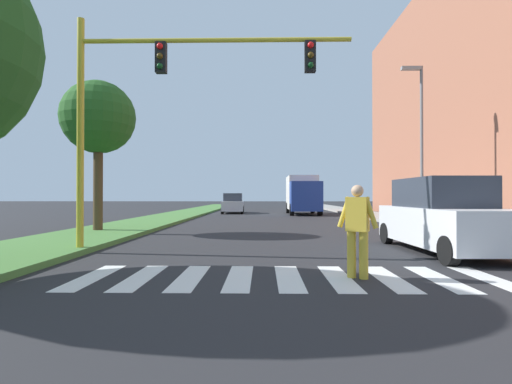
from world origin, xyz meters
TOP-DOWN VIEW (x-y plane):
  - ground_plane at (0.00, 30.00)m, footprint 140.00×140.00m
  - crosswalk at (0.00, 7.91)m, footprint 7.65×2.20m
  - median_strip at (-6.63, 28.00)m, footprint 3.34×64.00m
  - tree_mid at (-6.98, 15.72)m, footprint 2.86×2.86m
  - sidewalk_right at (7.56, 28.00)m, footprint 3.00×64.00m
  - traffic_light_gantry at (-3.25, 10.78)m, footprint 7.16×0.30m
  - street_lamp_right at (6.97, 18.93)m, footprint 1.02×0.24m
  - pedestrian_performer at (1.24, 7.91)m, footprint 0.69×0.44m
  - suv_crossing at (4.31, 11.09)m, footprint 2.08×4.65m
  - sedan_midblock at (-3.02, 33.05)m, footprint 1.98×4.50m
  - truck_box_delivery at (2.73, 31.28)m, footprint 2.40×6.20m

SIDE VIEW (x-z plane):
  - ground_plane at x=0.00m, z-range 0.00..0.00m
  - crosswalk at x=0.00m, z-range 0.00..0.01m
  - median_strip at x=-6.63m, z-range 0.00..0.15m
  - sidewalk_right at x=7.56m, z-range 0.00..0.15m
  - sedan_midblock at x=-3.02m, z-range -0.06..1.63m
  - suv_crossing at x=4.31m, z-range -0.05..1.92m
  - pedestrian_performer at x=1.24m, z-range 0.09..1.78m
  - truck_box_delivery at x=2.73m, z-range 0.08..3.18m
  - traffic_light_gantry at x=-3.25m, z-range 1.29..7.29m
  - tree_mid at x=-6.98m, z-range 1.61..7.48m
  - street_lamp_right at x=6.97m, z-range 0.84..8.34m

